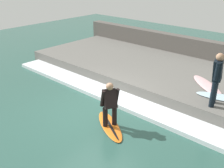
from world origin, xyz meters
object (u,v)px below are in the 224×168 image
at_px(surfer_riding, 110,102).
at_px(surfboard_waiting_near, 223,97).
at_px(surfboard_riding, 110,126).
at_px(surfer_waiting_near, 217,77).
at_px(surfboard_spare, 207,85).

xyz_separation_m(surfer_riding, surfboard_waiting_near, (3.02, -2.08, -0.28)).
height_order(surfboard_riding, surfboard_waiting_near, surfboard_waiting_near).
xyz_separation_m(surfer_riding, surfer_waiting_near, (2.40, -2.00, 0.60)).
bearing_deg(surfboard_waiting_near, surfboard_riding, 145.44).
bearing_deg(surfer_riding, surfboard_spare, -20.28).
distance_m(surfer_waiting_near, surfboard_waiting_near, 1.08).
height_order(surfboard_waiting_near, surfboard_spare, same).
height_order(surfboard_riding, surfer_riding, surfer_riding).
distance_m(surfer_riding, surfboard_waiting_near, 3.68).
distance_m(surfer_waiting_near, surfboard_spare, 1.63).
height_order(surfer_waiting_near, surfboard_waiting_near, surfer_waiting_near).
xyz_separation_m(surfboard_riding, surfboard_spare, (3.60, -1.33, 0.50)).
relative_size(surfer_riding, surfer_waiting_near, 0.83).
bearing_deg(surfer_riding, surfboard_riding, -90.00).
height_order(surfer_waiting_near, surfboard_spare, surfer_waiting_near).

